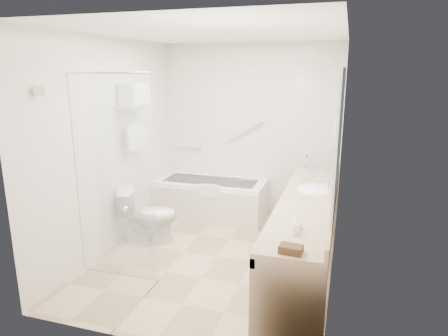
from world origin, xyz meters
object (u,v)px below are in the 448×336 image
(vanity_counter, at_px, (306,219))
(toilet, at_px, (149,216))
(water_bottle_left, at_px, (315,175))
(amenity_basket, at_px, (291,249))
(bathtub, at_px, (211,198))

(vanity_counter, height_order, toilet, vanity_counter)
(toilet, xyz_separation_m, water_bottle_left, (1.99, 0.40, 0.59))
(toilet, xyz_separation_m, amenity_basket, (1.98, -1.56, 0.53))
(vanity_counter, distance_m, amenity_basket, 1.27)
(vanity_counter, bearing_deg, water_bottle_left, 88.81)
(vanity_counter, relative_size, water_bottle_left, 15.41)
(vanity_counter, bearing_deg, toilet, 171.12)
(vanity_counter, bearing_deg, amenity_basket, -89.67)
(bathtub, bearing_deg, toilet, -112.63)
(bathtub, height_order, vanity_counter, vanity_counter)
(bathtub, distance_m, toilet, 1.17)
(vanity_counter, xyz_separation_m, amenity_basket, (0.01, -1.25, 0.24))
(bathtub, height_order, water_bottle_left, water_bottle_left)
(water_bottle_left, bearing_deg, vanity_counter, -91.19)
(bathtub, xyz_separation_m, amenity_basket, (1.53, -2.64, 0.60))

